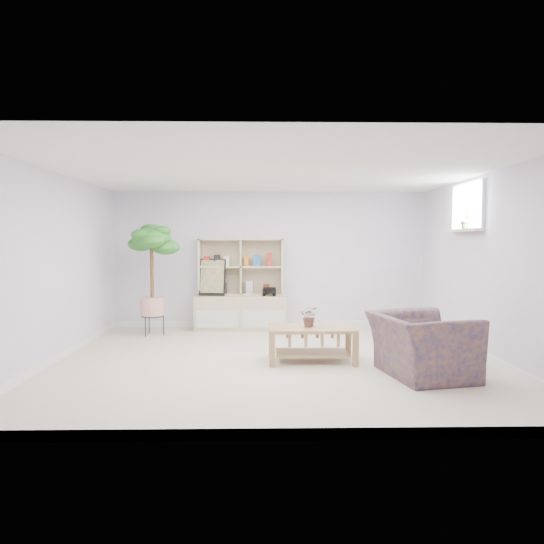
{
  "coord_description": "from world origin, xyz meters",
  "views": [
    {
      "loc": [
        -0.13,
        -6.11,
        1.53
      ],
      "look_at": [
        -0.0,
        0.33,
        1.12
      ],
      "focal_mm": 32.0,
      "sensor_mm": 36.0,
      "label": 1
    }
  ],
  "objects_px": {
    "storage_unit": "(241,284)",
    "coffee_table": "(312,344)",
    "floor_tree": "(152,280)",
    "armchair": "(422,341)"
  },
  "relations": [
    {
      "from": "storage_unit",
      "to": "coffee_table",
      "type": "distance_m",
      "value": 2.57
    },
    {
      "from": "coffee_table",
      "to": "floor_tree",
      "type": "relative_size",
      "value": 0.6
    },
    {
      "from": "floor_tree",
      "to": "armchair",
      "type": "bearing_deg",
      "value": -34.35
    },
    {
      "from": "coffee_table",
      "to": "floor_tree",
      "type": "distance_m",
      "value": 3.06
    },
    {
      "from": "coffee_table",
      "to": "floor_tree",
      "type": "bearing_deg",
      "value": 144.0
    },
    {
      "from": "storage_unit",
      "to": "floor_tree",
      "type": "bearing_deg",
      "value": -159.16
    },
    {
      "from": "floor_tree",
      "to": "storage_unit",
      "type": "bearing_deg",
      "value": 20.84
    },
    {
      "from": "coffee_table",
      "to": "armchair",
      "type": "height_order",
      "value": "armchair"
    },
    {
      "from": "coffee_table",
      "to": "armchair",
      "type": "bearing_deg",
      "value": -30.2
    },
    {
      "from": "storage_unit",
      "to": "floor_tree",
      "type": "xyz_separation_m",
      "value": [
        -1.41,
        -0.54,
        0.12
      ]
    }
  ]
}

